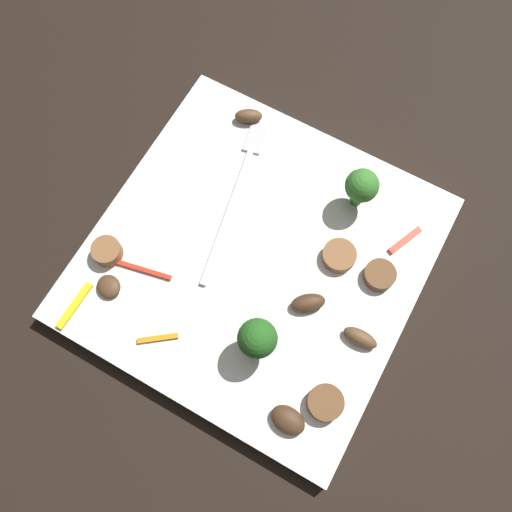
# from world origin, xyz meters

# --- Properties ---
(ground_plane) EXTENTS (1.40, 1.40, 0.00)m
(ground_plane) POSITION_xyz_m (0.00, 0.00, 0.00)
(ground_plane) COLOR black
(plate) EXTENTS (0.30, 0.30, 0.02)m
(plate) POSITION_xyz_m (0.00, 0.00, 0.01)
(plate) COLOR white
(plate) RESTS_ON ground_plane
(fork) EXTENTS (0.18, 0.05, 0.00)m
(fork) POSITION_xyz_m (0.05, 0.05, 0.02)
(fork) COLOR silver
(fork) RESTS_ON plate
(broccoli_floret_0) EXTENTS (0.03, 0.03, 0.05)m
(broccoli_floret_0) POSITION_xyz_m (-0.07, -0.04, 0.05)
(broccoli_floret_0) COLOR #296420
(broccoli_floret_0) RESTS_ON plate
(broccoli_floret_1) EXTENTS (0.03, 0.03, 0.05)m
(broccoli_floret_1) POSITION_xyz_m (0.10, -0.06, 0.05)
(broccoli_floret_1) COLOR #408630
(broccoli_floret_1) RESTS_ON plate
(sausage_slice_0) EXTENTS (0.04, 0.04, 0.01)m
(sausage_slice_0) POSITION_xyz_m (0.04, -0.11, 0.02)
(sausage_slice_0) COLOR brown
(sausage_slice_0) RESTS_ON plate
(sausage_slice_1) EXTENTS (0.04, 0.04, 0.01)m
(sausage_slice_1) POSITION_xyz_m (-0.09, -0.12, 0.02)
(sausage_slice_1) COLOR brown
(sausage_slice_1) RESTS_ON plate
(sausage_slice_2) EXTENTS (0.04, 0.04, 0.01)m
(sausage_slice_2) POSITION_xyz_m (-0.07, 0.12, 0.02)
(sausage_slice_2) COLOR brown
(sausage_slice_2) RESTS_ON plate
(sausage_slice_3) EXTENTS (0.04, 0.04, 0.01)m
(sausage_slice_3) POSITION_xyz_m (0.04, -0.07, 0.02)
(sausage_slice_3) COLOR brown
(sausage_slice_3) RESTS_ON plate
(mushroom_0) EXTENTS (0.01, 0.03, 0.01)m
(mushroom_0) POSITION_xyz_m (-0.02, -0.12, 0.02)
(mushroom_0) COLOR brown
(mushroom_0) RESTS_ON plate
(mushroom_1) EXTENTS (0.02, 0.03, 0.01)m
(mushroom_1) POSITION_xyz_m (-0.12, -0.10, 0.02)
(mushroom_1) COLOR #422B19
(mushroom_1) RESTS_ON plate
(mushroom_2) EXTENTS (0.03, 0.03, 0.01)m
(mushroom_2) POSITION_xyz_m (0.13, 0.08, 0.02)
(mushroom_2) COLOR brown
(mushroom_2) RESTS_ON plate
(mushroom_3) EXTENTS (0.03, 0.03, 0.01)m
(mushroom_3) POSITION_xyz_m (-0.09, 0.10, 0.02)
(mushroom_3) COLOR #4C331E
(mushroom_3) RESTS_ON plate
(mushroom_4) EXTENTS (0.03, 0.04, 0.01)m
(mushroom_4) POSITION_xyz_m (-0.02, -0.06, 0.02)
(mushroom_4) COLOR #422B19
(mushroom_4) RESTS_ON plate
(pepper_strip_0) EXTENTS (0.04, 0.02, 0.00)m
(pepper_strip_0) POSITION_xyz_m (0.08, -0.12, 0.02)
(pepper_strip_0) COLOR red
(pepper_strip_0) RESTS_ON plate
(pepper_strip_1) EXTENTS (0.05, 0.01, 0.00)m
(pepper_strip_1) POSITION_xyz_m (-0.12, 0.12, 0.02)
(pepper_strip_1) COLOR yellow
(pepper_strip_1) RESTS_ON plate
(pepper_strip_2) EXTENTS (0.03, 0.03, 0.00)m
(pepper_strip_2) POSITION_xyz_m (-0.11, 0.04, 0.02)
(pepper_strip_2) COLOR orange
(pepper_strip_2) RESTS_ON plate
(pepper_strip_3) EXTENTS (0.02, 0.06, 0.00)m
(pepper_strip_3) POSITION_xyz_m (-0.06, 0.09, 0.02)
(pepper_strip_3) COLOR red
(pepper_strip_3) RESTS_ON plate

